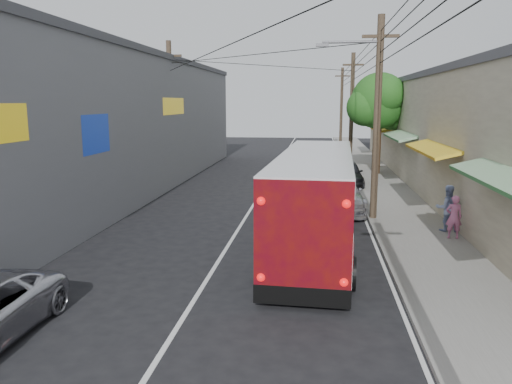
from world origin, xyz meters
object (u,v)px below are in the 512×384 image
at_px(coach_bus, 316,199).
at_px(pedestrian_far, 447,208).
at_px(parked_car_far, 328,153).
at_px(pedestrian_near, 454,217).
at_px(parked_car_mid, 346,173).
at_px(parked_suv, 337,193).

distance_m(coach_bus, pedestrian_far, 5.22).
relative_size(parked_car_far, pedestrian_near, 2.73).
bearing_deg(parked_car_far, coach_bus, -88.33).
distance_m(parked_car_far, pedestrian_far, 22.42).
distance_m(parked_car_mid, parked_car_far, 11.76).
bearing_deg(pedestrian_far, parked_car_mid, -76.58).
height_order(parked_suv, pedestrian_far, pedestrian_far).
relative_size(pedestrian_near, pedestrian_far, 0.89).
bearing_deg(coach_bus, pedestrian_far, 27.02).
xyz_separation_m(coach_bus, pedestrian_far, (4.73, 2.13, -0.65)).
distance_m(coach_bus, pedestrian_near, 4.89).
height_order(parked_suv, parked_car_far, parked_suv).
xyz_separation_m(parked_car_mid, parked_car_far, (-0.80, 11.73, -0.05)).
bearing_deg(parked_car_far, pedestrian_far, -76.37).
bearing_deg(parked_suv, coach_bus, -103.65).
distance_m(parked_car_mid, pedestrian_near, 11.74).
height_order(coach_bus, parked_car_mid, coach_bus).
height_order(coach_bus, pedestrian_far, coach_bus).
relative_size(coach_bus, pedestrian_far, 6.48).
bearing_deg(parked_car_mid, pedestrian_near, -77.88).
relative_size(coach_bus, pedestrian_near, 7.29).
bearing_deg(pedestrian_near, parked_car_far, -78.86).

